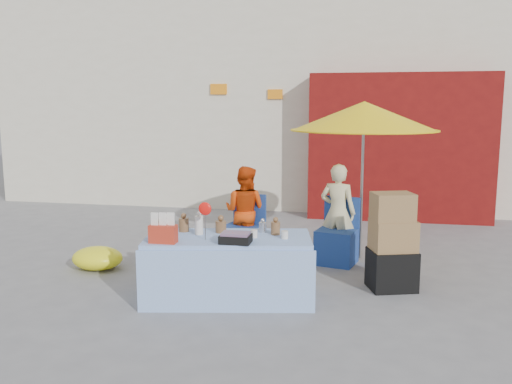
% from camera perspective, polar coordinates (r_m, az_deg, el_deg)
% --- Properties ---
extents(ground, '(80.00, 80.00, 0.00)m').
position_cam_1_polar(ground, '(6.29, -3.82, -9.80)').
color(ground, slate).
rests_on(ground, ground).
extents(backdrop, '(14.00, 8.00, 7.80)m').
position_cam_1_polar(backdrop, '(13.35, 6.89, 13.59)').
color(backdrop, silver).
rests_on(backdrop, ground).
extents(market_table, '(1.89, 1.14, 1.07)m').
position_cam_1_polar(market_table, '(5.78, -2.98, -7.88)').
color(market_table, '#99BFF5').
rests_on(market_table, ground).
extents(chair_left, '(0.58, 0.57, 0.85)m').
position_cam_1_polar(chair_left, '(7.31, -1.36, -5.01)').
color(chair_left, navy).
rests_on(chair_left, ground).
extents(chair_right, '(0.58, 0.57, 0.85)m').
position_cam_1_polar(chair_right, '(7.15, 8.51, -5.43)').
color(chair_right, navy).
rests_on(chair_right, ground).
extents(vendor_orange, '(0.69, 0.60, 1.23)m').
position_cam_1_polar(vendor_orange, '(7.36, -1.18, -2.04)').
color(vendor_orange, '#DA400B').
rests_on(vendor_orange, ground).
extents(vendor_beige, '(0.53, 0.41, 1.29)m').
position_cam_1_polar(vendor_beige, '(7.19, 8.60, -2.15)').
color(vendor_beige, beige).
rests_on(vendor_beige, ground).
extents(umbrella, '(1.90, 1.90, 2.09)m').
position_cam_1_polar(umbrella, '(7.20, 11.30, 7.77)').
color(umbrella, gray).
rests_on(umbrella, ground).
extents(box_stack, '(0.59, 0.53, 1.09)m').
position_cam_1_polar(box_stack, '(6.21, 14.16, -5.46)').
color(box_stack, black).
rests_on(box_stack, ground).
extents(tarp_bundle, '(0.78, 0.70, 0.29)m').
position_cam_1_polar(tarp_bundle, '(7.12, -16.35, -6.70)').
color(tarp_bundle, yellow).
rests_on(tarp_bundle, ground).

